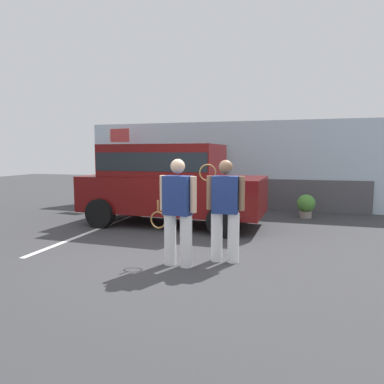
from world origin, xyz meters
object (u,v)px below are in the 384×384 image
(parked_suv, at_px, (169,180))
(potted_plant_by_porch, at_px, (306,205))
(tennis_player_man, at_px, (178,211))
(flag_pole, at_px, (115,151))
(tennis_player_woman, at_px, (225,209))

(parked_suv, relative_size, potted_plant_by_porch, 6.95)
(parked_suv, xyz_separation_m, potted_plant_by_porch, (3.43, 1.92, -0.77))
(tennis_player_man, relative_size, flag_pole, 0.65)
(tennis_player_man, height_order, potted_plant_by_porch, tennis_player_man)
(tennis_player_man, distance_m, tennis_player_woman, 0.82)
(tennis_player_woman, xyz_separation_m, flag_pole, (-4.83, 5.04, 0.99))
(potted_plant_by_porch, relative_size, flag_pole, 0.25)
(tennis_player_woman, relative_size, potted_plant_by_porch, 2.58)
(tennis_player_woman, bearing_deg, flag_pole, -49.41)
(tennis_player_woman, relative_size, flag_pole, 0.64)
(parked_suv, xyz_separation_m, flag_pole, (-2.83, 2.35, 0.74))
(tennis_player_man, xyz_separation_m, tennis_player_woman, (0.69, 0.43, -0.00))
(tennis_player_man, distance_m, potted_plant_by_porch, 5.50)
(tennis_player_man, xyz_separation_m, potted_plant_by_porch, (2.13, 5.04, -0.53))
(parked_suv, relative_size, tennis_player_man, 2.67)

